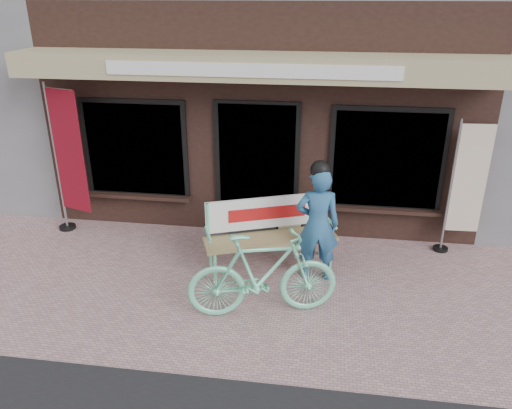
% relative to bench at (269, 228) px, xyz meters
% --- Properties ---
extents(ground, '(70.00, 70.00, 0.00)m').
position_rel_bench_xyz_m(ground, '(-0.33, -0.91, -0.60)').
color(ground, '#B3898B').
rests_on(ground, ground).
extents(storefront, '(7.00, 6.77, 6.00)m').
position_rel_bench_xyz_m(storefront, '(-0.33, 4.05, 2.39)').
color(storefront, black).
rests_on(storefront, ground).
extents(bench, '(1.93, 1.13, 1.02)m').
position_rel_bench_xyz_m(bench, '(0.00, 0.00, 0.00)').
color(bench, '#73E0B1').
rests_on(bench, ground).
extents(person, '(0.63, 0.45, 1.73)m').
position_rel_bench_xyz_m(person, '(0.69, -0.24, 0.25)').
color(person, '#285D8B').
rests_on(person, ground).
extents(bicycle, '(1.92, 0.98, 1.11)m').
position_rel_bench_xyz_m(bicycle, '(0.07, -1.20, -0.05)').
color(bicycle, '#73E0B1').
rests_on(bicycle, ground).
extents(nobori_red, '(0.73, 0.36, 2.47)m').
position_rel_bench_xyz_m(nobori_red, '(-3.30, 0.64, 0.67)').
color(nobori_red, gray).
rests_on(nobori_red, ground).
extents(nobori_cream, '(0.61, 0.24, 2.08)m').
position_rel_bench_xyz_m(nobori_cream, '(2.81, 0.84, 0.47)').
color(nobori_cream, gray).
rests_on(nobori_cream, ground).
extents(menu_stand, '(0.42, 0.18, 0.84)m').
position_rel_bench_xyz_m(menu_stand, '(0.24, 0.67, -0.17)').
color(menu_stand, black).
rests_on(menu_stand, ground).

